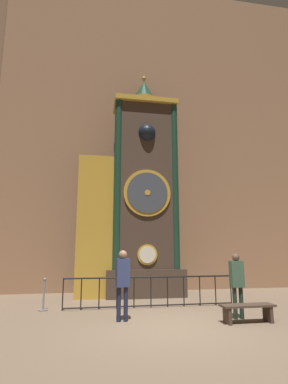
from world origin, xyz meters
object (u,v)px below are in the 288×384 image
at_px(clock_tower, 134,198).
at_px(visitor_bench, 248,310).
at_px(visitor_near, 123,278).
at_px(visitor_far, 237,279).
at_px(stanchion_post, 43,300).

relative_size(clock_tower, visitor_bench, 6.81).
xyz_separation_m(visitor_near, visitor_far, (3.05, -0.25, -0.06)).
height_order(clock_tower, stanchion_post, clock_tower).
relative_size(clock_tower, stanchion_post, 9.83).
xyz_separation_m(clock_tower, visitor_far, (2.22, -4.19, -2.79)).
bearing_deg(visitor_bench, clock_tower, 115.95).
bearing_deg(visitor_bench, stanchion_post, 155.67).
distance_m(visitor_far, stanchion_post, 5.62).
bearing_deg(visitor_near, stanchion_post, 132.68).
height_order(stanchion_post, visitor_bench, stanchion_post).
bearing_deg(stanchion_post, clock_tower, 36.69).
xyz_separation_m(clock_tower, visitor_near, (-0.83, -3.94, -2.73)).
bearing_deg(stanchion_post, visitor_bench, -24.33).
bearing_deg(visitor_bench, visitor_far, 94.12).
distance_m(visitor_far, visitor_bench, 0.81).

